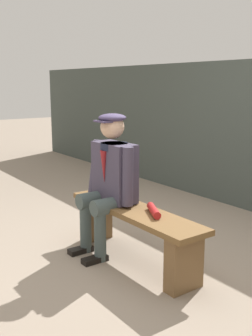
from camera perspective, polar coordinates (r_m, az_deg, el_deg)
The scene contains 4 objects.
ground_plane at distance 3.80m, azimuth 1.12°, elevation -12.89°, with size 30.00×30.00×0.00m, color gray.
bench at distance 3.68m, azimuth 1.14°, elevation -8.18°, with size 1.57×0.37×0.50m.
seated_man at distance 3.77m, azimuth -2.35°, elevation -1.19°, with size 0.64×0.56×1.32m.
rolled_magazine at distance 3.47m, azimuth 3.92°, elevation -6.00°, with size 0.07×0.07×0.30m, color #B21E1E.
Camera 1 is at (-2.76, 2.08, 1.59)m, focal length 43.25 mm.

